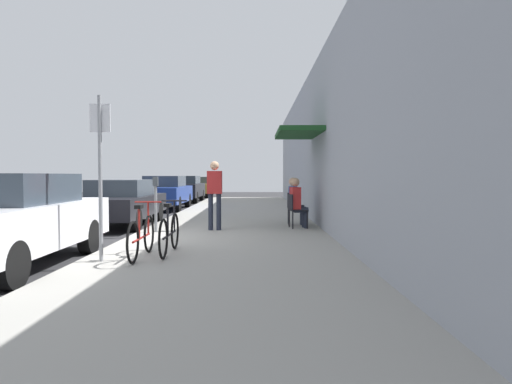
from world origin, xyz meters
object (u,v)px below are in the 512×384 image
Objects in this scene: parked_car_2 at (166,192)px; street_sign at (102,165)px; parked_car_4 at (199,186)px; seated_patron_0 at (299,201)px; parked_car_0 at (9,219)px; cafe_chair_1 at (294,206)px; parked_car_1 at (122,202)px; parked_car_3 at (186,188)px; parking_meter at (157,200)px; pedestrian_standing at (216,190)px; cafe_chair_0 at (297,208)px; bicycle_0 at (143,236)px; bicycle_1 at (171,233)px; seated_patron_1 at (296,199)px.

street_sign reaches higher than parked_car_2.
seated_patron_0 is at bearing -75.29° from parked_car_4.
cafe_chair_1 is (4.94, 5.25, -0.15)m from parked_car_0.
parked_car_1 is 11.79m from parked_car_3.
parked_car_3 is at bearing 90.00° from parked_car_2.
pedestrian_standing is (1.37, 0.39, 0.23)m from parking_meter.
parked_car_1 is 1.00× the size of parked_car_4.
pedestrian_standing is at bearing -167.67° from cafe_chair_0.
bicycle_0 is 1.01× the size of pedestrian_standing.
parked_car_3 is at bearing 94.80° from street_sign.
bicycle_1 is at bearing 14.27° from parked_car_0.
parked_car_3 is at bearing 96.70° from bicycle_0.
seated_patron_0 reaches higher than parked_car_1.
parked_car_0 reaches higher than cafe_chair_0.
pedestrian_standing is at bearing 15.85° from parking_meter.
cafe_chair_1 is at bearing 178.44° from seated_patron_1.
parked_car_0 is 2.54m from bicycle_1.
parked_car_2 is at bearing 109.19° from pedestrian_standing.
bicycle_1 is (0.39, 0.38, 0.00)m from bicycle_0.
bicycle_1 is 5.30m from seated_patron_1.
cafe_chair_0 is at bearing 55.63° from bicycle_0.
parked_car_1 is at bearing 90.00° from parked_car_0.
street_sign is 1.52× the size of bicycle_0.
parked_car_1 is 2.57× the size of bicycle_1.
parked_car_0 is 1.73m from street_sign.
pedestrian_standing is (2.92, -2.00, 0.42)m from parked_car_1.
parked_car_2 is at bearing 90.00° from parked_car_0.
parking_meter reaches higher than parked_car_4.
parked_car_0 is 6.66m from cafe_chair_0.
parked_car_3 reaches higher than bicycle_1.
parked_car_4 is 2.57× the size of bicycle_1.
parked_car_2 reaches higher than parked_car_4.
parked_car_3 is 5.06× the size of cafe_chair_0.
bicycle_1 is at bearing -97.93° from pedestrian_standing.
parked_car_2 is at bearing 100.01° from parking_meter.
seated_patron_1 is at bearing -1.56° from cafe_chair_1.
parking_meter is at bearing -83.76° from parked_car_3.
bicycle_0 is at bearing -120.41° from seated_patron_1.
seated_patron_0 reaches higher than bicycle_1.
bicycle_1 is at bearing -123.63° from seated_patron_0.
bicycle_1 is (0.90, -3.00, -0.41)m from parking_meter.
seated_patron_1 is (5.00, -18.27, 0.10)m from parked_car_4.
parked_car_2 reaches higher than seated_patron_1.
seated_patron_1 reaches higher than bicycle_0.
parked_car_0 is 2.57× the size of bicycle_0.
parked_car_0 reaches higher than parking_meter.
parked_car_4 is at bearing 104.71° from seated_patron_0.
bicycle_1 is 3.48m from pedestrian_standing.
seated_patron_1 is at bearing 56.58° from street_sign.
parking_meter is 1.52× the size of cafe_chair_0.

